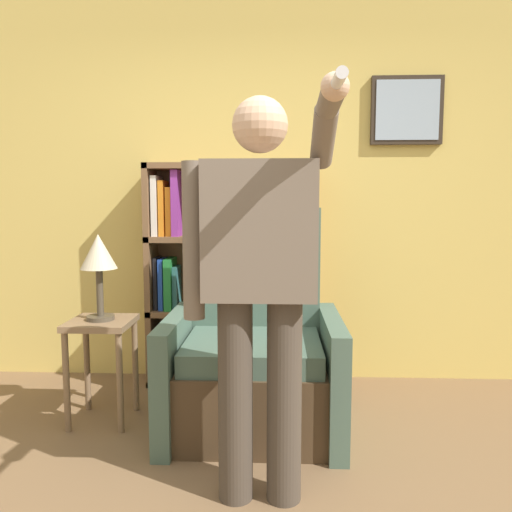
% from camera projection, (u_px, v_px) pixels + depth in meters
% --- Properties ---
extents(wall_back, '(8.00, 0.11, 2.80)m').
position_uv_depth(wall_back, '(258.00, 187.00, 3.61)').
color(wall_back, '#E0C160').
rests_on(wall_back, ground_plane).
extents(bookcase, '(1.17, 0.28, 1.56)m').
position_uv_depth(bookcase, '(215.00, 277.00, 3.54)').
color(bookcase, brown).
rests_on(bookcase, ground_plane).
extents(armchair, '(0.99, 0.84, 1.26)m').
position_uv_depth(armchair, '(254.00, 359.00, 2.90)').
color(armchair, '#4C3823').
rests_on(armchair, ground_plane).
extents(person_standing, '(0.62, 0.78, 1.72)m').
position_uv_depth(person_standing, '(259.00, 273.00, 2.08)').
color(person_standing, '#473D33').
rests_on(person_standing, ground_plane).
extents(side_table, '(0.36, 0.36, 0.61)m').
position_uv_depth(side_table, '(102.00, 343.00, 2.92)').
color(side_table, '#846647').
rests_on(side_table, ground_plane).
extents(table_lamp, '(0.21, 0.21, 0.50)m').
position_uv_depth(table_lamp, '(99.00, 258.00, 2.87)').
color(table_lamp, '#4C4233').
rests_on(table_lamp, side_table).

